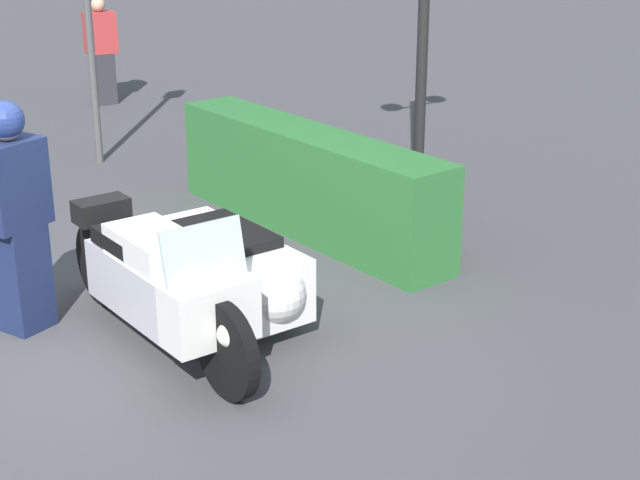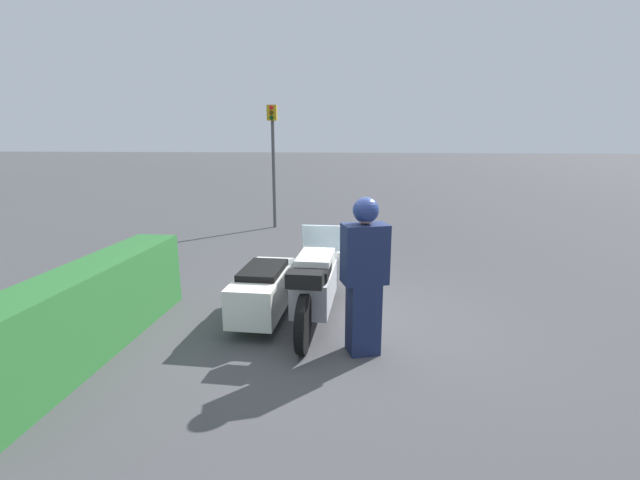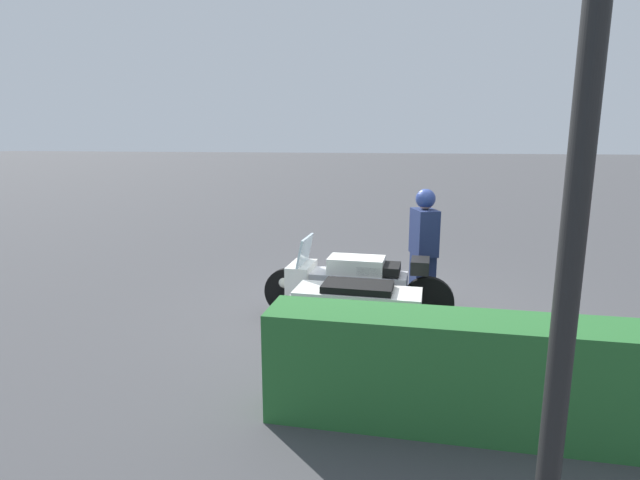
# 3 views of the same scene
# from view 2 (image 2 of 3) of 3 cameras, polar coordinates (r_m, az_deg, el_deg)

# --- Properties ---
(ground_plane) EXTENTS (160.00, 160.00, 0.00)m
(ground_plane) POSITION_cam_2_polar(r_m,az_deg,el_deg) (5.66, 1.61, -11.96)
(ground_plane) COLOR #424244
(police_motorcycle) EXTENTS (2.67, 1.36, 1.17)m
(police_motorcycle) POSITION_cam_2_polar(r_m,az_deg,el_deg) (5.95, -3.92, -5.71)
(police_motorcycle) COLOR black
(police_motorcycle) RESTS_ON ground
(officer_rider) EXTENTS (0.44, 0.56, 1.81)m
(officer_rider) POSITION_cam_2_polar(r_m,az_deg,el_deg) (4.81, 5.93, -4.40)
(officer_rider) COLOR #192347
(officer_rider) RESTS_ON ground
(hedge_bush_curbside) EXTENTS (3.60, 0.60, 1.02)m
(hedge_bush_curbside) POSITION_cam_2_polar(r_m,az_deg,el_deg) (5.54, -28.86, -8.53)
(hedge_bush_curbside) COLOR #28662D
(hedge_bush_curbside) RESTS_ON ground
(traffic_light_near) EXTENTS (0.23, 0.27, 3.31)m
(traffic_light_near) POSITION_cam_2_polar(r_m,az_deg,el_deg) (11.90, -6.30, 12.06)
(traffic_light_near) COLOR #4C4C4C
(traffic_light_near) RESTS_ON ground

